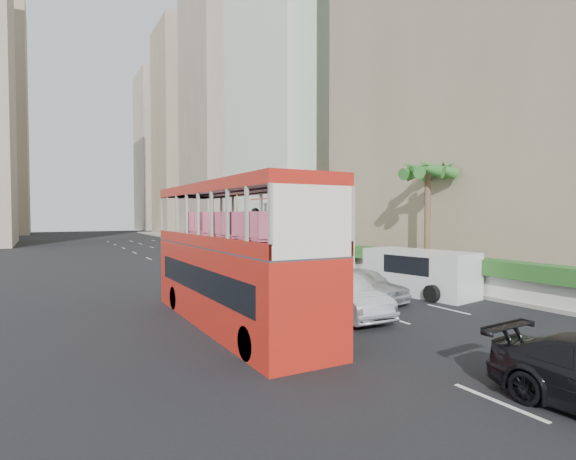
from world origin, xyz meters
TOP-DOWN VIEW (x-y plane):
  - ground_plane at (0.00, 0.00)m, footprint 200.00×200.00m
  - double_decker_bus at (-6.00, 0.00)m, footprint 2.50×11.00m
  - car_silver_lane_a at (-1.88, -0.92)m, footprint 1.93×4.98m
  - car_silver_lane_b at (0.88, 1.17)m, footprint 2.39×4.70m
  - van_asset at (1.41, 14.64)m, footprint 2.97×4.95m
  - minibus_near at (1.12, 10.48)m, footprint 2.37×6.53m
  - minibus_far at (3.83, 11.19)m, footprint 3.57×7.19m
  - panel_van_near at (4.34, 1.17)m, footprint 3.04×5.74m
  - panel_van_far at (4.02, 21.01)m, footprint 2.17×5.40m
  - sidewalk at (9.00, 25.00)m, footprint 6.00×120.00m
  - kerb_wall at (6.20, 14.00)m, footprint 0.30×44.00m
  - hedge at (6.20, 14.00)m, footprint 1.10×44.00m
  - palm_tree at (7.80, 4.00)m, footprint 0.36×0.36m
  - shell_station at (10.00, 23.00)m, footprint 6.50×8.00m
  - tower_stripe at (18.00, 34.00)m, footprint 16.00×18.00m
  - tower_mid at (18.00, 58.00)m, footprint 16.00×16.00m
  - tower_far_a at (17.00, 82.00)m, footprint 14.00×14.00m
  - tower_far_b at (17.00, 104.00)m, footprint 14.00×14.00m

SIDE VIEW (x-z plane):
  - ground_plane at x=0.00m, z-range 0.00..0.00m
  - car_silver_lane_a at x=-1.88m, z-range -0.81..0.81m
  - car_silver_lane_b at x=0.88m, z-range -0.77..0.77m
  - van_asset at x=1.41m, z-range -0.64..0.64m
  - sidewalk at x=9.00m, z-range 0.00..0.18m
  - kerb_wall at x=6.20m, z-range 0.18..1.18m
  - panel_van_far at x=4.02m, z-range 0.00..2.16m
  - panel_van_near at x=4.34m, z-range 0.00..2.18m
  - minibus_near at x=1.12m, z-range 0.00..2.86m
  - minibus_far at x=3.83m, z-range 0.00..3.05m
  - hedge at x=6.20m, z-range 1.18..1.88m
  - double_decker_bus at x=-6.00m, z-range 0.00..5.06m
  - shell_station at x=10.00m, z-range 0.00..5.50m
  - palm_tree at x=7.80m, z-range 0.18..6.58m
  - tower_far_b at x=17.00m, z-range 0.00..40.00m
  - tower_far_a at x=17.00m, z-range 0.00..44.00m
  - tower_mid at x=18.00m, z-range 0.00..50.00m
  - tower_stripe at x=18.00m, z-range 0.00..58.00m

